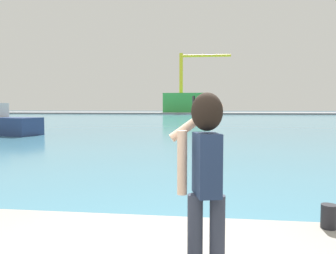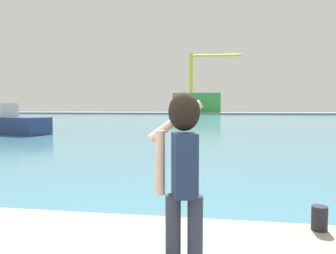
# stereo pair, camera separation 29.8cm
# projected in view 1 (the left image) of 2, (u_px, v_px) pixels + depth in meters

# --- Properties ---
(ground_plane) EXTENTS (220.00, 220.00, 0.00)m
(ground_plane) POSITION_uv_depth(u_px,v_px,m) (204.00, 119.00, 52.40)
(ground_plane) COLOR #334751
(harbor_water) EXTENTS (140.00, 100.00, 0.02)m
(harbor_water) POSITION_uv_depth(u_px,v_px,m) (204.00, 119.00, 54.38)
(harbor_water) COLOR teal
(harbor_water) RESTS_ON ground_plane
(far_shore_dock) EXTENTS (140.00, 20.00, 0.45)m
(far_shore_dock) POSITION_uv_depth(u_px,v_px,m) (206.00, 113.00, 93.98)
(far_shore_dock) COLOR gray
(far_shore_dock) RESTS_ON ground_plane
(person_photographer) EXTENTS (0.54, 0.54, 1.74)m
(person_photographer) POSITION_uv_depth(u_px,v_px,m) (205.00, 168.00, 2.92)
(person_photographer) COLOR #2D3342
(person_photographer) RESTS_ON quay_promenade
(harbor_bollard) EXTENTS (0.20, 0.20, 0.32)m
(harbor_bollard) POSITION_uv_depth(u_px,v_px,m) (329.00, 216.00, 4.33)
(harbor_bollard) COLOR black
(harbor_bollard) RESTS_ON quay_promenade
(warehouse_left) EXTENTS (13.27, 11.67, 5.43)m
(warehouse_left) POSITION_uv_depth(u_px,v_px,m) (188.00, 103.00, 95.91)
(warehouse_left) COLOR green
(warehouse_left) RESTS_ON far_shore_dock
(port_crane) EXTENTS (14.25, 1.26, 16.55)m
(port_crane) POSITION_uv_depth(u_px,v_px,m) (188.00, 75.00, 91.38)
(port_crane) COLOR yellow
(port_crane) RESTS_ON far_shore_dock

